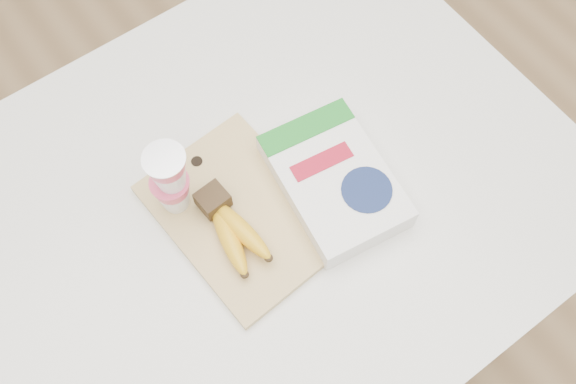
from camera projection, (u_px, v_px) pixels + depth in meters
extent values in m
plane|color=tan|center=(242.00, 351.00, 1.97)|extent=(4.00, 4.00, 0.00)
cube|color=silver|center=(229.00, 309.00, 1.52)|extent=(1.32, 0.88, 0.99)
cube|color=tan|center=(242.00, 214.00, 1.08)|extent=(0.25, 0.33, 0.02)
cube|color=#382816|center=(213.00, 200.00, 1.06)|extent=(0.05, 0.05, 0.03)
ellipsoid|color=gold|center=(229.00, 238.00, 1.04)|extent=(0.06, 0.15, 0.04)
sphere|color=#382816|center=(245.00, 274.00, 1.01)|extent=(0.01, 0.01, 0.01)
ellipsoid|color=gold|center=(241.00, 230.00, 1.04)|extent=(0.05, 0.15, 0.04)
sphere|color=#382816|center=(269.00, 258.00, 1.02)|extent=(0.01, 0.01, 0.01)
cylinder|color=silver|center=(163.00, 158.00, 0.94)|extent=(0.07, 0.07, 0.00)
cube|color=white|center=(334.00, 182.00, 1.08)|extent=(0.20, 0.27, 0.05)
cube|color=#1B7D23|center=(306.00, 127.00, 1.10)|extent=(0.17, 0.07, 0.00)
cylinder|color=#14224E|center=(367.00, 190.00, 1.05)|extent=(0.10, 0.10, 0.00)
cube|color=#AA1328|center=(322.00, 162.00, 1.07)|extent=(0.11, 0.05, 0.00)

